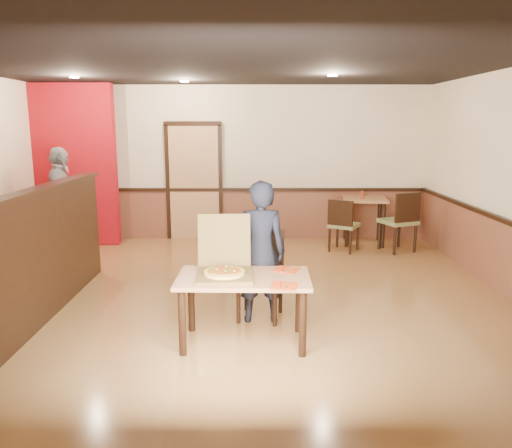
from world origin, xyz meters
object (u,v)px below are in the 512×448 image
at_px(main_table, 244,287).
at_px(side_table, 364,208).
at_px(side_chair_left, 343,223).
at_px(passerby, 62,203).
at_px(pizza_box, 224,269).
at_px(diner_chair, 261,270).
at_px(side_chair_right, 401,219).
at_px(condiment, 362,195).
at_px(diner, 260,252).

xyz_separation_m(main_table, side_table, (2.06, 4.17, 0.07)).
height_order(side_chair_left, side_table, side_chair_left).
bearing_deg(passerby, pizza_box, -155.24).
relative_size(diner_chair, side_table, 1.12).
bearing_deg(side_chair_left, passerby, 34.42).
xyz_separation_m(side_chair_left, passerby, (-4.52, -0.34, 0.39)).
height_order(side_chair_left, side_chair_right, side_chair_right).
bearing_deg(side_chair_right, passerby, -19.26).
xyz_separation_m(side_chair_right, passerby, (-5.49, -0.33, 0.33)).
xyz_separation_m(diner_chair, condiment, (1.81, 3.36, 0.36)).
bearing_deg(side_chair_right, condiment, -66.14).
bearing_deg(diner_chair, pizza_box, -106.08).
bearing_deg(diner_chair, diner, -84.78).
distance_m(pizza_box, condiment, 4.61).
distance_m(passerby, pizza_box, 4.24).
bearing_deg(pizza_box, side_table, 58.65).
relative_size(side_chair_left, diner, 0.58).
relative_size(main_table, side_chair_right, 1.26).
bearing_deg(side_chair_left, side_chair_right, -150.67).
relative_size(diner_chair, passerby, 0.55).
bearing_deg(passerby, diner, -146.47).
xyz_separation_m(diner_chair, side_chair_left, (1.40, 2.85, -0.04)).
xyz_separation_m(side_table, diner, (-1.90, -3.61, 0.13)).
height_order(side_chair_left, pizza_box, pizza_box).
distance_m(diner_chair, side_chair_right, 3.69).
relative_size(diner, pizza_box, 2.40).
bearing_deg(condiment, pizza_box, -118.18).
relative_size(side_table, condiment, 6.49).
distance_m(side_chair_right, side_table, 0.79).
distance_m(passerby, condiment, 5.01).
xyz_separation_m(pizza_box, condiment, (2.17, 4.06, 0.14)).
relative_size(diner, passerby, 0.87).
height_order(main_table, side_chair_left, side_chair_left).
bearing_deg(diner, side_chair_left, -118.27).
bearing_deg(main_table, side_table, 65.08).
distance_m(diner, passerby, 4.09).
bearing_deg(passerby, condiment, -96.23).
xyz_separation_m(main_table, diner_chair, (0.18, 0.71, -0.04)).
distance_m(side_chair_left, diner, 3.33).
bearing_deg(side_chair_left, condiment, -99.12).
distance_m(side_chair_left, pizza_box, 3.97).
distance_m(side_chair_right, condiment, 0.83).
bearing_deg(side_chair_right, diner, 28.78).
relative_size(side_table, pizza_box, 1.34).
height_order(diner_chair, pizza_box, pizza_box).
height_order(side_chair_left, passerby, passerby).
height_order(main_table, side_table, side_table).
bearing_deg(passerby, side_chair_left, -101.66).
distance_m(main_table, pizza_box, 0.26).
height_order(side_chair_right, condiment, side_chair_right).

